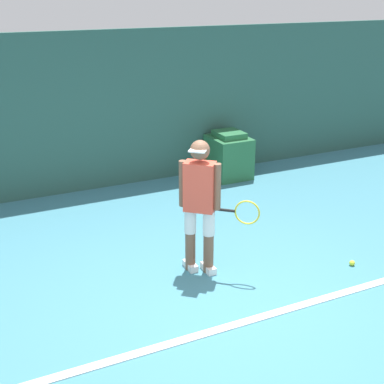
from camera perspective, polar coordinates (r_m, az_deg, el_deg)
The scene contains 6 objects.
ground_plane at distance 5.86m, azimuth 3.47°, elevation -11.41°, with size 24.00×24.00×0.00m, color teal.
back_wall at distance 8.81m, azimuth -8.95°, elevation 8.52°, with size 24.00×0.10×2.53m.
court_baseline at distance 5.54m, azimuth 5.79°, elevation -13.59°, with size 21.60×0.10×0.01m.
tennis_player at distance 6.02m, azimuth 0.92°, elevation -1.00°, with size 0.72×0.66×1.59m.
tennis_ball at distance 6.77m, azimuth 16.72°, elevation -7.27°, with size 0.07×0.07×0.07m.
covered_chair at distance 9.38m, azimuth 3.93°, elevation 3.90°, with size 0.63×0.73×0.81m.
Camera 1 is at (-2.44, -4.30, 3.15)m, focal length 50.00 mm.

